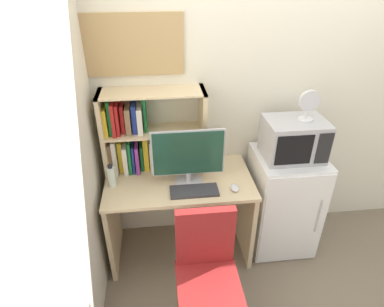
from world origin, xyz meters
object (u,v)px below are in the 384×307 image
Objects in this scene: computer_mouse at (235,188)px; water_bottle at (111,176)px; keyboard at (194,191)px; desk_chair at (207,282)px; monitor at (188,156)px; hutch_bookshelf at (138,133)px; desk_fan at (308,104)px; wall_corkboard at (128,45)px; mini_fridge at (283,201)px; microwave at (294,139)px.

computer_mouse is 0.53× the size of water_bottle.
keyboard is 0.64m from desk_chair.
monitor is at bearing 159.80° from computer_mouse.
hutch_bookshelf is at bearing 151.92° from computer_mouse.
keyboard is (0.03, -0.12, -0.23)m from monitor.
water_bottle is 0.79× the size of desk_fan.
water_bottle is (-0.61, 0.15, 0.08)m from keyboard.
computer_mouse is (0.34, -0.12, -0.23)m from monitor.
wall_corkboard is (-0.01, 0.11, 0.65)m from hutch_bookshelf.
keyboard is at bearing -76.01° from monitor.
mini_fridge reaches higher than keyboard.
hutch_bookshelf is 4.26× the size of water_bottle.
wall_corkboard is at bearing 166.50° from mini_fridge.
hutch_bookshelf is at bearing 171.69° from desk_fan.
wall_corkboard is at bearing 113.87° from desk_chair.
wall_corkboard is (-1.22, 0.29, 0.68)m from microwave.
monitor is at bearing 103.99° from keyboard.
microwave is at bearing 42.45° from desk_chair.
hutch_bookshelf is at bearing 171.52° from microwave.
mini_fridge reaches higher than computer_mouse.
keyboard is 0.89m from mini_fridge.
microwave is (0.83, 0.08, 0.05)m from monitor.
microwave is at bearing 1.77° from water_bottle.
mini_fridge is at bearing 13.52° from keyboard.
wall_corkboard is (-1.22, 0.29, 1.29)m from mini_fridge.
keyboard is 0.39× the size of desk_chair.
hutch_bookshelf reaches higher than microwave.
mini_fridge is (1.42, 0.04, -0.41)m from water_bottle.
hutch_bookshelf reaches higher than keyboard.
hutch_bookshelf is 2.21× the size of keyboard.
microwave reaches higher than mini_fridge.
water_bottle is 0.41× the size of microwave.
mini_fridge is at bearing 4.94° from monitor.
microwave reaches higher than water_bottle.
microwave is (0.50, 0.20, 0.28)m from computer_mouse.
wall_corkboard is at bearing 167.02° from desk_fan.
microwave is at bearing 21.94° from computer_mouse.
hutch_bookshelf is 0.46m from monitor.
hutch_bookshelf is 0.66m from wall_corkboard.
keyboard is 1.06m from desk_fan.
hutch_bookshelf is 0.86× the size of desk_chair.
wall_corkboard is (0.20, 0.33, 0.89)m from water_bottle.
desk_fan reaches higher than monitor.
water_bottle is at bearing -178.35° from mini_fridge.
computer_mouse is 0.11× the size of desk_chair.
water_bottle reaches higher than desk_chair.
wall_corkboard is (-1.28, 0.30, 0.39)m from desk_fan.
water_bottle is at bearing 176.94° from monitor.
microwave is 0.30m from desk_fan.
desk_fan is at bearing -12.98° from wall_corkboard.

